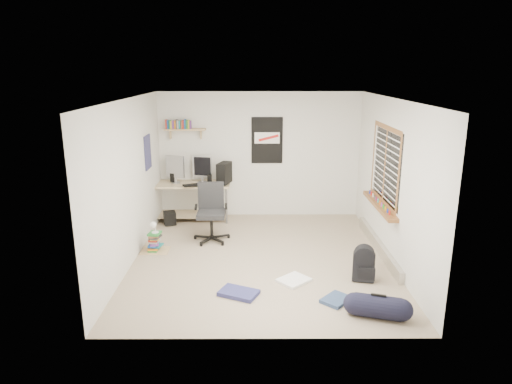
{
  "coord_description": "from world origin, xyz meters",
  "views": [
    {
      "loc": [
        -0.1,
        -6.75,
        2.93
      ],
      "look_at": [
        -0.08,
        0.18,
        1.05
      ],
      "focal_mm": 32.0,
      "sensor_mm": 36.0,
      "label": 1
    }
  ],
  "objects_px": {
    "backpack": "(363,267)",
    "book_stack": "(155,242)",
    "desk": "(188,201)",
    "duffel_bag": "(378,307)",
    "office_chair": "(211,214)"
  },
  "relations": [
    {
      "from": "desk",
      "to": "book_stack",
      "type": "xyz_separation_m",
      "value": [
        -0.32,
        -1.69,
        -0.22
      ]
    },
    {
      "from": "backpack",
      "to": "book_stack",
      "type": "distance_m",
      "value": 3.38
    },
    {
      "from": "duffel_bag",
      "to": "book_stack",
      "type": "xyz_separation_m",
      "value": [
        -3.14,
        2.1,
        0.01
      ]
    },
    {
      "from": "desk",
      "to": "book_stack",
      "type": "relative_size",
      "value": 4.21
    },
    {
      "from": "office_chair",
      "to": "book_stack",
      "type": "bearing_deg",
      "value": -156.86
    },
    {
      "from": "duffel_bag",
      "to": "book_stack",
      "type": "distance_m",
      "value": 3.78
    },
    {
      "from": "office_chair",
      "to": "duffel_bag",
      "type": "height_order",
      "value": "office_chair"
    },
    {
      "from": "backpack",
      "to": "duffel_bag",
      "type": "distance_m",
      "value": 1.02
    },
    {
      "from": "desk",
      "to": "duffel_bag",
      "type": "relative_size",
      "value": 3.05
    },
    {
      "from": "desk",
      "to": "book_stack",
      "type": "bearing_deg",
      "value": -90.33
    },
    {
      "from": "office_chair",
      "to": "duffel_bag",
      "type": "distance_m",
      "value": 3.43
    },
    {
      "from": "book_stack",
      "to": "backpack",
      "type": "bearing_deg",
      "value": -18.66
    },
    {
      "from": "desk",
      "to": "duffel_bag",
      "type": "bearing_deg",
      "value": -43.04
    },
    {
      "from": "book_stack",
      "to": "desk",
      "type": "bearing_deg",
      "value": 79.35
    },
    {
      "from": "office_chair",
      "to": "backpack",
      "type": "height_order",
      "value": "office_chair"
    }
  ]
}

